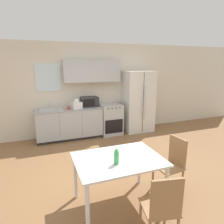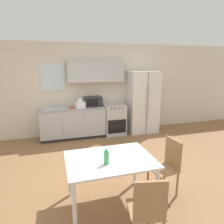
{
  "view_description": "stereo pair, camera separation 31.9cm",
  "coord_description": "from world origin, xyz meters",
  "px_view_note": "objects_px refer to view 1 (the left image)",
  "views": [
    {
      "loc": [
        -1.22,
        -3.51,
        2.12
      ],
      "look_at": [
        0.33,
        0.58,
        1.05
      ],
      "focal_mm": 32.0,
      "sensor_mm": 36.0,
      "label": 1
    },
    {
      "loc": [
        -0.91,
        -3.61,
        2.12
      ],
      "look_at": [
        0.33,
        0.58,
        1.05
      ],
      "focal_mm": 32.0,
      "sensor_mm": 36.0,
      "label": 2
    }
  ],
  "objects_px": {
    "microwave": "(90,102)",
    "dining_chair_near": "(163,206)",
    "oven_range": "(110,119)",
    "refrigerator": "(138,102)",
    "dining_table": "(118,165)",
    "coffee_mug": "(68,108)",
    "dining_chair_side": "(173,160)",
    "drink_bottle": "(116,157)"
  },
  "relations": [
    {
      "from": "refrigerator",
      "to": "dining_chair_near",
      "type": "height_order",
      "value": "refrigerator"
    },
    {
      "from": "refrigerator",
      "to": "dining_chair_side",
      "type": "bearing_deg",
      "value": -106.98
    },
    {
      "from": "oven_range",
      "to": "drink_bottle",
      "type": "distance_m",
      "value": 3.39
    },
    {
      "from": "refrigerator",
      "to": "dining_chair_side",
      "type": "distance_m",
      "value": 3.17
    },
    {
      "from": "dining_chair_side",
      "to": "drink_bottle",
      "type": "bearing_deg",
      "value": 93.11
    },
    {
      "from": "refrigerator",
      "to": "dining_table",
      "type": "distance_m",
      "value": 3.61
    },
    {
      "from": "refrigerator",
      "to": "drink_bottle",
      "type": "bearing_deg",
      "value": -122.35
    },
    {
      "from": "dining_table",
      "to": "coffee_mug",
      "type": "bearing_deg",
      "value": 95.19
    },
    {
      "from": "microwave",
      "to": "dining_chair_near",
      "type": "bearing_deg",
      "value": -92.63
    },
    {
      "from": "oven_range",
      "to": "coffee_mug",
      "type": "bearing_deg",
      "value": -174.79
    },
    {
      "from": "drink_bottle",
      "to": "coffee_mug",
      "type": "bearing_deg",
      "value": 93.36
    },
    {
      "from": "dining_chair_side",
      "to": "microwave",
      "type": "bearing_deg",
      "value": 5.44
    },
    {
      "from": "dining_table",
      "to": "dining_chair_side",
      "type": "height_order",
      "value": "dining_chair_side"
    },
    {
      "from": "dining_chair_side",
      "to": "dining_table",
      "type": "bearing_deg",
      "value": 86.4
    },
    {
      "from": "microwave",
      "to": "oven_range",
      "type": "bearing_deg",
      "value": -10.0
    },
    {
      "from": "dining_table",
      "to": "drink_bottle",
      "type": "xyz_separation_m",
      "value": [
        -0.09,
        -0.13,
        0.2
      ]
    },
    {
      "from": "coffee_mug",
      "to": "microwave",
      "type": "bearing_deg",
      "value": 18.78
    },
    {
      "from": "microwave",
      "to": "drink_bottle",
      "type": "xyz_separation_m",
      "value": [
        -0.48,
        -3.3,
        -0.15
      ]
    },
    {
      "from": "coffee_mug",
      "to": "drink_bottle",
      "type": "height_order",
      "value": "drink_bottle"
    },
    {
      "from": "refrigerator",
      "to": "dining_chair_side",
      "type": "relative_size",
      "value": 2.03
    },
    {
      "from": "oven_range",
      "to": "dining_chair_side",
      "type": "distance_m",
      "value": 3.02
    },
    {
      "from": "oven_range",
      "to": "refrigerator",
      "type": "height_order",
      "value": "refrigerator"
    },
    {
      "from": "dining_chair_near",
      "to": "dining_chair_side",
      "type": "distance_m",
      "value": 1.18
    },
    {
      "from": "refrigerator",
      "to": "microwave",
      "type": "distance_m",
      "value": 1.54
    },
    {
      "from": "dining_table",
      "to": "dining_chair_side",
      "type": "xyz_separation_m",
      "value": [
        1.01,
        0.04,
        -0.14
      ]
    },
    {
      "from": "oven_range",
      "to": "microwave",
      "type": "bearing_deg",
      "value": 170.0
    },
    {
      "from": "microwave",
      "to": "dining_table",
      "type": "relative_size",
      "value": 0.39
    },
    {
      "from": "microwave",
      "to": "dining_chair_near",
      "type": "distance_m",
      "value": 4.03
    },
    {
      "from": "dining_table",
      "to": "dining_chair_near",
      "type": "xyz_separation_m",
      "value": [
        0.21,
        -0.83,
        -0.14
      ]
    },
    {
      "from": "oven_range",
      "to": "refrigerator",
      "type": "bearing_deg",
      "value": -0.8
    },
    {
      "from": "oven_range",
      "to": "dining_table",
      "type": "bearing_deg",
      "value": -108.1
    },
    {
      "from": "coffee_mug",
      "to": "dining_chair_side",
      "type": "bearing_deg",
      "value": -66.3
    },
    {
      "from": "oven_range",
      "to": "dining_table",
      "type": "relative_size",
      "value": 0.73
    },
    {
      "from": "dining_chair_near",
      "to": "drink_bottle",
      "type": "height_order",
      "value": "drink_bottle"
    },
    {
      "from": "refrigerator",
      "to": "dining_chair_near",
      "type": "bearing_deg",
      "value": -113.94
    },
    {
      "from": "oven_range",
      "to": "microwave",
      "type": "xyz_separation_m",
      "value": [
        -0.61,
        0.11,
        0.57
      ]
    },
    {
      "from": "dining_chair_near",
      "to": "dining_chair_side",
      "type": "bearing_deg",
      "value": 58.65
    },
    {
      "from": "microwave",
      "to": "dining_chair_side",
      "type": "relative_size",
      "value": 0.53
    },
    {
      "from": "microwave",
      "to": "coffee_mug",
      "type": "distance_m",
      "value": 0.7
    },
    {
      "from": "coffee_mug",
      "to": "oven_range",
      "type": "bearing_deg",
      "value": 5.21
    },
    {
      "from": "oven_range",
      "to": "coffee_mug",
      "type": "relative_size",
      "value": 8.25
    },
    {
      "from": "coffee_mug",
      "to": "dining_chair_side",
      "type": "height_order",
      "value": "coffee_mug"
    }
  ]
}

